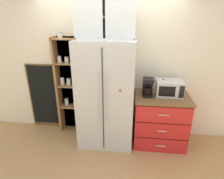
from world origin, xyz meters
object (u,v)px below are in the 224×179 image
at_px(refrigerator, 106,94).
at_px(coffee_maker, 148,87).
at_px(chalkboard_menu, 44,96).
at_px(bottle_clear, 162,88).
at_px(microwave, 169,88).
at_px(mug_sage, 163,93).

distance_m(refrigerator, coffee_maker, 0.72).
bearing_deg(coffee_maker, chalkboard_menu, 171.97).
bearing_deg(bottle_clear, microwave, -20.12).
xyz_separation_m(refrigerator, chalkboard_menu, (-1.32, 0.33, -0.25)).
bearing_deg(refrigerator, bottle_clear, 7.51).
height_order(refrigerator, chalkboard_menu, refrigerator).
xyz_separation_m(refrigerator, mug_sage, (0.96, 0.07, 0.04)).
distance_m(refrigerator, bottle_clear, 0.97).
relative_size(refrigerator, chalkboard_menu, 1.39).
xyz_separation_m(refrigerator, coffee_maker, (0.70, 0.05, 0.15)).
bearing_deg(refrigerator, chalkboard_menu, 165.94).
relative_size(microwave, chalkboard_menu, 0.33).
distance_m(coffee_maker, bottle_clear, 0.27).
relative_size(coffee_maker, bottle_clear, 1.14).
height_order(refrigerator, mug_sage, refrigerator).
distance_m(bottle_clear, chalkboard_menu, 2.32).
bearing_deg(mug_sage, bottle_clear, 91.71).
bearing_deg(chalkboard_menu, coffee_maker, -8.03).
xyz_separation_m(coffee_maker, mug_sage, (0.26, 0.02, -0.11)).
relative_size(refrigerator, mug_sage, 14.91).
height_order(coffee_maker, bottle_clear, coffee_maker).
xyz_separation_m(mug_sage, chalkboard_menu, (-2.28, 0.27, -0.29)).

